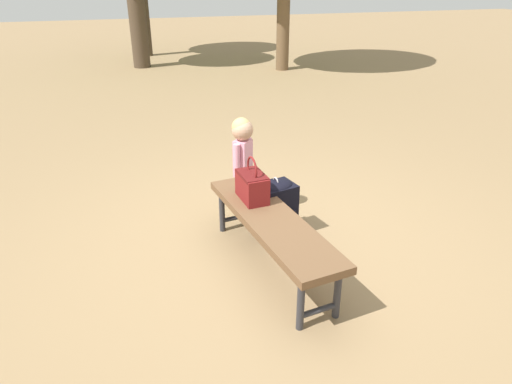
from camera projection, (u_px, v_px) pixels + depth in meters
The scene contains 5 objects.
ground_plane at pixel (269, 241), 4.07m from camera, with size 40.00×40.00×0.00m, color #8C704C.
park_bench at pixel (272, 224), 3.55m from camera, with size 1.64×0.65×0.45m.
handbag at pixel (252, 185), 3.75m from camera, with size 0.34×0.21×0.37m.
child_standing at pixel (243, 152), 4.24m from camera, with size 0.20×0.20×0.96m.
backpack_large at pixel (275, 207), 4.05m from camera, with size 0.34×0.38×0.56m.
Camera 1 is at (-3.31, 1.05, 2.15)m, focal length 32.91 mm.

